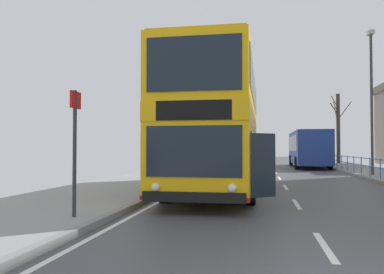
% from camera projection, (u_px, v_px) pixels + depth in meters
% --- Properties ---
extents(double_decker_bus_main, '(3.27, 10.21, 4.48)m').
position_uv_depth(double_decker_bus_main, '(218.00, 127.00, 13.94)').
color(double_decker_bus_main, '#F4B20F').
rests_on(double_decker_bus_main, ground).
extents(background_bus_far_lane, '(2.76, 10.31, 2.91)m').
position_uv_depth(background_bus_far_lane, '(308.00, 148.00, 32.11)').
color(background_bus_far_lane, navy).
rests_on(background_bus_far_lane, ground).
extents(pedestrian_railing_far_kerb, '(0.05, 34.13, 0.96)m').
position_uv_depth(pedestrian_railing_far_kerb, '(380.00, 165.00, 17.91)').
color(pedestrian_railing_far_kerb, '#386BA8').
rests_on(pedestrian_railing_far_kerb, ground).
extents(bus_stop_sign_near, '(0.08, 0.44, 2.66)m').
position_uv_depth(bus_stop_sign_near, '(75.00, 139.00, 8.20)').
color(bus_stop_sign_near, '#2D2D33').
rests_on(bus_stop_sign_near, ground).
extents(street_lamp_far_side, '(0.28, 0.60, 7.81)m').
position_uv_depth(street_lamp_far_side, '(371.00, 91.00, 21.07)').
color(street_lamp_far_side, '#38383D').
rests_on(street_lamp_far_side, ground).
extents(bare_tree_far_00, '(2.21, 2.26, 6.66)m').
position_uv_depth(bare_tree_far_00, '(338.00, 127.00, 37.35)').
color(bare_tree_far_00, '#423328').
rests_on(bare_tree_far_00, ground).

